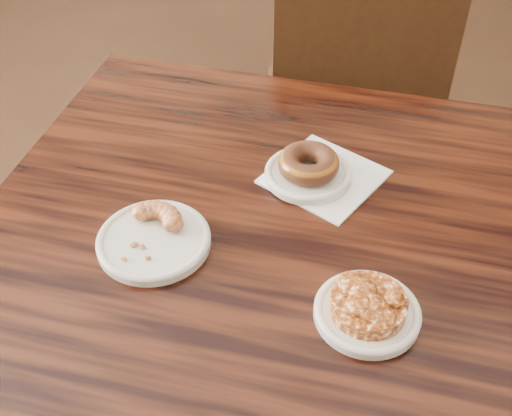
# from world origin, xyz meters

# --- Properties ---
(floor) EXTENTS (5.00, 5.00, 0.00)m
(floor) POSITION_xyz_m (0.00, 0.00, 0.00)
(floor) COLOR black
(floor) RESTS_ON ground
(cafe_table) EXTENTS (1.04, 1.04, 0.75)m
(cafe_table) POSITION_xyz_m (0.10, -0.18, 0.38)
(cafe_table) COLOR black
(cafe_table) RESTS_ON floor
(chair_far) EXTENTS (0.50, 0.50, 0.90)m
(chair_far) POSITION_xyz_m (0.22, 0.64, 0.45)
(chair_far) COLOR black
(chair_far) RESTS_ON floor
(napkin) EXTENTS (0.23, 0.23, 0.00)m
(napkin) POSITION_xyz_m (0.18, -0.01, 0.75)
(napkin) COLOR white
(napkin) RESTS_ON cafe_table
(plate_donut) EXTENTS (0.14, 0.14, 0.01)m
(plate_donut) POSITION_xyz_m (0.15, -0.02, 0.76)
(plate_donut) COLOR silver
(plate_donut) RESTS_ON napkin
(plate_cruller) EXTENTS (0.17, 0.17, 0.01)m
(plate_cruller) POSITION_xyz_m (-0.07, -0.20, 0.76)
(plate_cruller) COLOR silver
(plate_cruller) RESTS_ON cafe_table
(plate_fritter) EXTENTS (0.14, 0.14, 0.01)m
(plate_fritter) POSITION_xyz_m (0.24, -0.29, 0.76)
(plate_fritter) COLOR white
(plate_fritter) RESTS_ON cafe_table
(glazed_donut) EXTENTS (0.10, 0.10, 0.04)m
(glazed_donut) POSITION_xyz_m (0.15, -0.02, 0.78)
(glazed_donut) COLOR brown
(glazed_donut) RESTS_ON plate_donut
(apple_fritter) EXTENTS (0.14, 0.14, 0.03)m
(apple_fritter) POSITION_xyz_m (0.24, -0.29, 0.78)
(apple_fritter) COLOR #481A07
(apple_fritter) RESTS_ON plate_fritter
(cruller_fragment) EXTENTS (0.10, 0.10, 0.03)m
(cruller_fragment) POSITION_xyz_m (-0.07, -0.20, 0.78)
(cruller_fragment) COLOR maroon
(cruller_fragment) RESTS_ON plate_cruller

